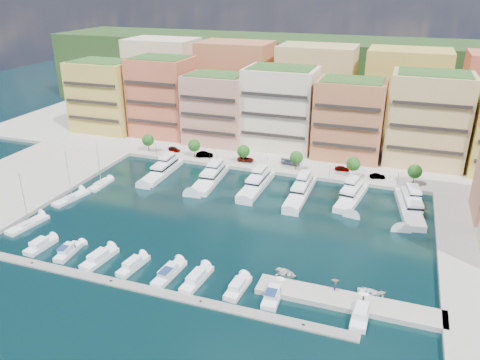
# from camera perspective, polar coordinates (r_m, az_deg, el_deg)

# --- Properties ---
(ground) EXTENTS (400.00, 400.00, 0.00)m
(ground) POSITION_cam_1_polar(r_m,az_deg,el_deg) (108.99, -1.33, -4.91)
(ground) COLOR black
(ground) RESTS_ON ground
(north_quay) EXTENTS (220.00, 64.00, 2.00)m
(north_quay) POSITION_cam_1_polar(r_m,az_deg,el_deg) (163.92, 6.33, 4.78)
(north_quay) COLOR #9E998E
(north_quay) RESTS_ON ground
(hillside) EXTENTS (240.00, 40.00, 58.00)m
(hillside) POSITION_cam_1_polar(r_m,az_deg,el_deg) (209.18, 9.44, 8.65)
(hillside) COLOR #223716
(hillside) RESTS_ON ground
(south_pontoon) EXTENTS (72.00, 2.20, 0.35)m
(south_pontoon) POSITION_cam_1_polar(r_m,az_deg,el_deg) (87.17, -10.38, -13.30)
(south_pontoon) COLOR gray
(south_pontoon) RESTS_ON ground
(finger_pier) EXTENTS (32.00, 5.00, 2.00)m
(finger_pier) POSITION_cam_1_polar(r_m,az_deg,el_deg) (85.17, 12.97, -14.54)
(finger_pier) COLOR #9E998E
(finger_pier) RESTS_ON ground
(apartment_0) EXTENTS (22.00, 16.50, 24.80)m
(apartment_0) POSITION_cam_1_polar(r_m,az_deg,el_deg) (176.21, -16.13, 9.82)
(apartment_0) COLOR gold
(apartment_0) RESTS_ON north_quay
(apartment_1) EXTENTS (20.00, 16.50, 26.80)m
(apartment_1) POSITION_cam_1_polar(r_m,az_deg,el_deg) (166.18, -9.43, 10.00)
(apartment_1) COLOR #DA6048
(apartment_1) RESTS_ON north_quay
(apartment_2) EXTENTS (20.00, 15.50, 22.80)m
(apartment_2) POSITION_cam_1_polar(r_m,az_deg,el_deg) (156.07, -2.85, 8.67)
(apartment_2) COLOR tan
(apartment_2) RESTS_ON north_quay
(apartment_3) EXTENTS (22.00, 16.50, 25.80)m
(apartment_3) POSITION_cam_1_polar(r_m,az_deg,el_deg) (151.15, 4.92, 8.72)
(apartment_3) COLOR beige
(apartment_3) RESTS_ON north_quay
(apartment_4) EXTENTS (20.00, 15.50, 23.80)m
(apartment_4) POSITION_cam_1_polar(r_m,az_deg,el_deg) (145.77, 13.15, 7.25)
(apartment_4) COLOR #B66C44
(apartment_4) RESTS_ON north_quay
(apartment_5) EXTENTS (22.00, 16.50, 26.80)m
(apartment_5) POSITION_cam_1_polar(r_m,az_deg,el_deg) (146.83, 21.88, 6.91)
(apartment_5) COLOR tan
(apartment_5) RESTS_ON north_quay
(backblock_0) EXTENTS (26.00, 18.00, 30.00)m
(backblock_0) POSITION_cam_1_polar(r_m,az_deg,el_deg) (189.91, -9.27, 12.16)
(backblock_0) COLOR beige
(backblock_0) RESTS_ON north_quay
(backblock_1) EXTENTS (26.00, 18.00, 30.00)m
(backblock_1) POSITION_cam_1_polar(r_m,az_deg,el_deg) (177.80, -0.53, 11.71)
(backblock_1) COLOR #B66C44
(backblock_1) RESTS_ON north_quay
(backblock_2) EXTENTS (26.00, 18.00, 30.00)m
(backblock_2) POSITION_cam_1_polar(r_m,az_deg,el_deg) (170.17, 9.19, 10.90)
(backblock_2) COLOR tan
(backblock_2) RESTS_ON north_quay
(backblock_3) EXTENTS (26.00, 18.00, 30.00)m
(backblock_3) POSITION_cam_1_polar(r_m,az_deg,el_deg) (167.65, 19.44, 9.71)
(backblock_3) COLOR gold
(backblock_3) RESTS_ON north_quay
(tree_0) EXTENTS (3.80, 3.80, 5.65)m
(tree_0) POSITION_cam_1_polar(r_m,az_deg,el_deg) (151.32, -11.15, 4.80)
(tree_0) COLOR #473323
(tree_0) RESTS_ON north_quay
(tree_1) EXTENTS (3.80, 3.80, 5.65)m
(tree_1) POSITION_cam_1_polar(r_m,az_deg,el_deg) (144.15, -5.62, 4.21)
(tree_1) COLOR #473323
(tree_1) RESTS_ON north_quay
(tree_2) EXTENTS (3.80, 3.80, 5.65)m
(tree_2) POSITION_cam_1_polar(r_m,az_deg,el_deg) (138.46, 0.43, 3.52)
(tree_2) COLOR #473323
(tree_2) RESTS_ON north_quay
(tree_3) EXTENTS (3.80, 3.80, 5.65)m
(tree_3) POSITION_cam_1_polar(r_m,az_deg,el_deg) (134.45, 6.90, 2.74)
(tree_3) COLOR #473323
(tree_3) RESTS_ON north_quay
(tree_4) EXTENTS (3.80, 3.80, 5.65)m
(tree_4) POSITION_cam_1_polar(r_m,az_deg,el_deg) (132.27, 13.66, 1.88)
(tree_4) COLOR #473323
(tree_4) RESTS_ON north_quay
(tree_5) EXTENTS (3.80, 3.80, 5.65)m
(tree_5) POSITION_cam_1_polar(r_m,az_deg,el_deg) (132.00, 20.55, 0.98)
(tree_5) COLOR #473323
(tree_5) RESTS_ON north_quay
(lamppost_0) EXTENTS (0.30, 0.30, 4.20)m
(lamppost_0) POSITION_cam_1_polar(r_m,az_deg,el_deg) (147.80, -10.22, 4.05)
(lamppost_0) COLOR black
(lamppost_0) RESTS_ON north_quay
(lamppost_1) EXTENTS (0.30, 0.30, 4.20)m
(lamppost_1) POSITION_cam_1_polar(r_m,az_deg,el_deg) (140.14, -3.76, 3.32)
(lamppost_1) COLOR black
(lamppost_1) RESTS_ON north_quay
(lamppost_2) EXTENTS (0.30, 0.30, 4.20)m
(lamppost_2) POSITION_cam_1_polar(r_m,az_deg,el_deg) (134.48, 3.33, 2.46)
(lamppost_2) COLOR black
(lamppost_2) RESTS_ON north_quay
(lamppost_3) EXTENTS (0.30, 0.30, 4.20)m
(lamppost_3) POSITION_cam_1_polar(r_m,az_deg,el_deg) (131.06, 10.91, 1.50)
(lamppost_3) COLOR black
(lamppost_3) RESTS_ON north_quay
(lamppost_4) EXTENTS (0.30, 0.30, 4.20)m
(lamppost_4) POSITION_cam_1_polar(r_m,az_deg,el_deg) (130.07, 18.74, 0.48)
(lamppost_4) COLOR black
(lamppost_4) RESTS_ON north_quay
(yacht_1) EXTENTS (4.83, 19.10, 7.30)m
(yacht_1) POSITION_cam_1_polar(r_m,az_deg,el_deg) (136.03, -9.37, 1.19)
(yacht_1) COLOR white
(yacht_1) RESTS_ON ground
(yacht_2) EXTENTS (6.14, 19.88, 7.30)m
(yacht_2) POSITION_cam_1_polar(r_m,az_deg,el_deg) (129.63, -3.56, 0.39)
(yacht_2) COLOR white
(yacht_2) RESTS_ON ground
(yacht_3) EXTENTS (5.09, 19.40, 7.30)m
(yacht_3) POSITION_cam_1_polar(r_m,az_deg,el_deg) (125.54, 2.09, -0.36)
(yacht_3) COLOR white
(yacht_3) RESTS_ON ground
(yacht_4) EXTENTS (4.54, 21.15, 7.30)m
(yacht_4) POSITION_cam_1_polar(r_m,az_deg,el_deg) (122.07, 7.44, -1.32)
(yacht_4) COLOR white
(yacht_4) RESTS_ON ground
(yacht_5) EXTENTS (6.91, 18.17, 7.30)m
(yacht_5) POSITION_cam_1_polar(r_m,az_deg,el_deg) (121.88, 13.48, -1.78)
(yacht_5) COLOR white
(yacht_5) RESTS_ON ground
(yacht_6) EXTENTS (7.75, 21.37, 7.30)m
(yacht_6) POSITION_cam_1_polar(r_m,az_deg,el_deg) (120.34, 19.97, -2.92)
(yacht_6) COLOR white
(yacht_6) RESTS_ON ground
(cruiser_0) EXTENTS (3.26, 7.29, 2.55)m
(cruiser_0) POSITION_cam_1_polar(r_m,az_deg,el_deg) (106.32, -23.14, -7.40)
(cruiser_0) COLOR white
(cruiser_0) RESTS_ON ground
(cruiser_1) EXTENTS (3.00, 7.42, 2.66)m
(cruiser_1) POSITION_cam_1_polar(r_m,az_deg,el_deg) (102.09, -20.21, -8.21)
(cruiser_1) COLOR white
(cruiser_1) RESTS_ON ground
(cruiser_2) EXTENTS (3.81, 8.81, 2.55)m
(cruiser_2) POSITION_cam_1_polar(r_m,az_deg,el_deg) (97.94, -16.78, -9.14)
(cruiser_2) COLOR white
(cruiser_2) RESTS_ON ground
(cruiser_3) EXTENTS (3.35, 8.06, 2.55)m
(cruiser_3) POSITION_cam_1_polar(r_m,az_deg,el_deg) (94.06, -12.91, -10.14)
(cruiser_3) COLOR white
(cruiser_3) RESTS_ON ground
(cruiser_4) EXTENTS (3.25, 9.23, 2.66)m
(cruiser_4) POSITION_cam_1_polar(r_m,az_deg,el_deg) (90.58, -8.66, -11.18)
(cruiser_4) COLOR white
(cruiser_4) RESTS_ON ground
(cruiser_5) EXTENTS (3.34, 9.12, 2.55)m
(cruiser_5) POSITION_cam_1_polar(r_m,az_deg,el_deg) (88.43, -5.30, -11.95)
(cruiser_5) COLOR white
(cruiser_5) RESTS_ON ground
(cruiser_6) EXTENTS (3.07, 7.62, 2.55)m
(cruiser_6) POSITION_cam_1_polar(r_m,az_deg,el_deg) (85.92, -0.27, -13.02)
(cruiser_6) COLOR white
(cruiser_6) RESTS_ON ground
(cruiser_7) EXTENTS (2.93, 7.68, 2.66)m
(cruiser_7) POSITION_cam_1_polar(r_m,az_deg,el_deg) (84.34, 4.06, -13.85)
(cruiser_7) COLOR white
(cruiser_7) RESTS_ON ground
(cruiser_9) EXTENTS (2.83, 8.51, 2.55)m
(cruiser_9) POSITION_cam_1_polar(r_m,az_deg,el_deg) (82.70, 14.50, -15.55)
(cruiser_9) COLOR white
(cruiser_9) RESTS_ON ground
(sailboat_2) EXTENTS (2.72, 8.23, 13.20)m
(sailboat_2) POSITION_cam_1_polar(r_m,az_deg,el_deg) (131.88, -16.66, -0.60)
(sailboat_2) COLOR white
(sailboat_2) RESTS_ON ground
(sailboat_1) EXTENTS (4.66, 10.60, 13.20)m
(sailboat_1) POSITION_cam_1_polar(r_m,az_deg,el_deg) (126.17, -19.91, -2.15)
(sailboat_1) COLOR white
(sailboat_1) RESTS_ON ground
(sailboat_0) EXTENTS (4.39, 10.39, 13.20)m
(sailboat_0) POSITION_cam_1_polar(r_m,az_deg,el_deg) (116.58, -24.49, -5.03)
(sailboat_0) COLOR white
(sailboat_0) RESTS_ON ground
(tender_0) EXTENTS (5.06, 4.26, 0.90)m
(tender_0) POSITION_cam_1_polar(r_m,az_deg,el_deg) (90.31, 5.66, -11.21)
(tender_0) COLOR silver
(tender_0) RESTS_ON ground
(tender_3) EXTENTS (2.15, 2.02, 0.90)m
(tender_3) POSITION_cam_1_polar(r_m,az_deg,el_deg) (88.61, 16.85, -12.99)
(tender_3) COLOR beige
(tender_3) RESTS_ON ground
(tender_1) EXTENTS (1.84, 1.68, 0.83)m
(tender_1) POSITION_cam_1_polar(r_m,az_deg,el_deg) (89.81, 11.53, -11.87)
(tender_1) COLOR beige
(tender_1) RESTS_ON ground
(tender_2) EXTENTS (4.29, 3.10, 0.88)m
(tender_2) POSITION_cam_1_polar(r_m,az_deg,el_deg) (88.15, 15.51, -13.03)
(tender_2) COLOR white
(tender_2) RESTS_ON ground
(car_0) EXTENTS (4.62, 2.93, 1.47)m
(car_0) POSITION_cam_1_polar(r_m,az_deg,el_deg) (150.95, -8.04, 3.76)
(car_0) COLOR gray
(car_0) RESTS_ON north_quay
(car_1) EXTENTS (5.40, 2.96, 1.69)m
(car_1) POSITION_cam_1_polar(r_m,az_deg,el_deg) (144.83, -4.34, 3.13)
(car_1) COLOR gray
(car_1) RESTS_ON north_quay
(car_2) EXTENTS (5.18, 2.91, 1.37)m
(car_2) POSITION_cam_1_polar(r_m,az_deg,el_deg) (141.01, 0.67, 2.57)
(car_2) COLOR gray
(car_2) RESTS_ON north_quay
(car_3) EXTENTS (5.95, 2.92, 1.66)m
(car_3) POSITION_cam_1_polar(r_m,az_deg,el_deg) (139.27, 6.17, 2.22)
(car_3) COLOR gray
(car_3) RESTS_ON north_quay
(car_4) EXTENTS (4.29, 2.04, 1.42)m
(car_4) POSITION_cam_1_polar(r_m,az_deg,el_deg) (137.12, 12.35, 1.41)
(car_4) COLOR gray
(car_4) RESTS_ON north_quay
(car_5) EXTENTS (4.37, 2.49, 1.36)m
(car_5) POSITION_cam_1_polar(r_m,az_deg,el_deg) (134.03, 16.41, 0.45)
(car_5) COLOR gray
(car_5) RESTS_ON north_quay
(person_0) EXTENTS (0.76, 0.77, 1.79)m
(person_0) POSITION_cam_1_polar(r_m,az_deg,el_deg) (85.61, 11.48, -12.59)
(person_0) COLOR #222845
(person_0) RESTS_ON finger_pier
(person_1) EXTENTS (0.92, 0.79, 1.63)m
(person_1) POSITION_cam_1_polar(r_m,az_deg,el_deg) (83.69, 14.73, -13.95)
(person_1) COLOR brown
(person_1) RESTS_ON finger_pier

